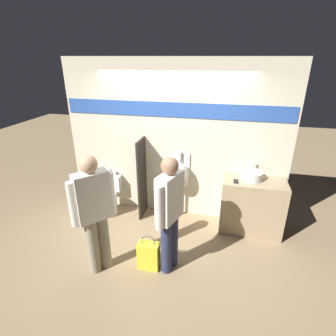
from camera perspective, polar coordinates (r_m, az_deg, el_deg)
The scene contains 11 objects.
ground_plane at distance 4.57m, azimuth -0.50°, elevation -13.03°, with size 16.00×16.00×0.00m, color #997F5B.
display_wall at distance 4.48m, azimuth 1.25°, elevation 5.76°, with size 3.81×0.07×2.70m.
sink_counter at distance 4.52m, azimuth 17.70°, elevation -7.84°, with size 0.98×0.53×0.91m.
sink_basin at distance 4.33m, azimuth 17.83°, elevation -1.50°, with size 0.33×0.33×0.27m.
cell_phone at distance 4.19m, azimuth 14.55°, elevation -2.82°, with size 0.07×0.14×0.01m.
divider_near_counter at distance 4.62m, azimuth -5.70°, elevation -2.35°, with size 0.03×0.43×1.43m.
urinal_near_counter at distance 4.51m, azimuth 2.40°, elevation -1.81°, with size 0.34×0.27×1.21m.
toilet at distance 4.99m, azimuth -12.89°, elevation -6.51°, with size 0.38×0.54×0.81m.
person_in_vest at distance 3.44m, azimuth -15.75°, elevation -9.02°, with size 0.43×0.45×1.66m.
person_with_lanyard at distance 3.34m, azimuth 0.37°, elevation -9.41°, with size 0.30×0.55×1.63m.
shopping_bag at distance 3.77m, azimuth -4.24°, elevation -18.42°, with size 0.29×0.16×0.53m.
Camera 1 is at (0.87, -3.58, 2.70)m, focal length 28.00 mm.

